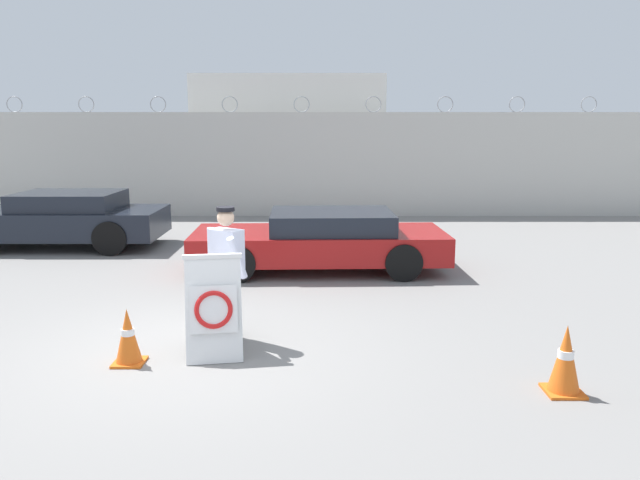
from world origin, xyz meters
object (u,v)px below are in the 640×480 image
object	(u,v)px
traffic_cone_near	(563,359)
traffic_cone_mid	(126,337)
parked_car_front_coupe	(60,219)
security_guard	(225,267)
parked_car_rear_sedan	(320,240)
barricade_sign	(212,305)

from	to	relation	value
traffic_cone_near	traffic_cone_mid	world-z (taller)	traffic_cone_near
parked_car_front_coupe	security_guard	bearing A→B (deg)	127.03
parked_car_rear_sedan	parked_car_front_coupe	bearing A→B (deg)	-22.72
barricade_sign	security_guard	xyz separation A→B (m)	(0.07, 0.59, 0.33)
barricade_sign	traffic_cone_mid	xyz separation A→B (m)	(-0.92, -0.31, -0.28)
barricade_sign	traffic_cone_mid	bearing A→B (deg)	-170.76
barricade_sign	parked_car_rear_sedan	xyz separation A→B (m)	(1.27, 4.34, -0.03)
security_guard	parked_car_front_coupe	xyz separation A→B (m)	(-4.49, 5.92, -0.29)
security_guard	parked_car_rear_sedan	world-z (taller)	security_guard
traffic_cone_near	parked_car_rear_sedan	world-z (taller)	parked_car_rear_sedan
parked_car_front_coupe	parked_car_rear_sedan	size ratio (longest dim) A/B	0.94
parked_car_front_coupe	barricade_sign	bearing A→B (deg)	123.99
parked_car_rear_sedan	security_guard	bearing A→B (deg)	70.45
barricade_sign	traffic_cone_mid	world-z (taller)	barricade_sign
security_guard	parked_car_front_coupe	world-z (taller)	security_guard
barricade_sign	security_guard	size ratio (longest dim) A/B	0.72
security_guard	traffic_cone_mid	distance (m)	1.47
parked_car_front_coupe	parked_car_rear_sedan	xyz separation A→B (m)	(5.69, -2.17, -0.06)
barricade_sign	parked_car_rear_sedan	bearing A→B (deg)	64.55
security_guard	parked_car_front_coupe	size ratio (longest dim) A/B	0.38
security_guard	traffic_cone_near	world-z (taller)	security_guard
traffic_cone_mid	security_guard	bearing A→B (deg)	41.96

